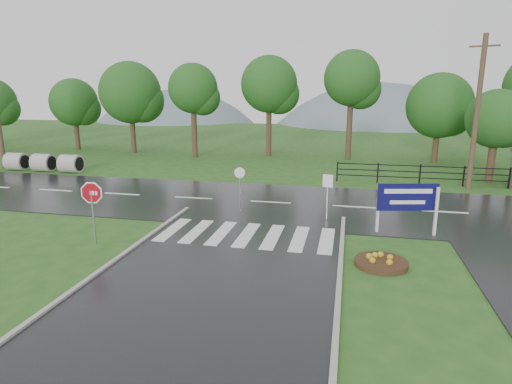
# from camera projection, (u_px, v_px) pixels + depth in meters

# --- Properties ---
(ground) EXTENTS (120.00, 120.00, 0.00)m
(ground) POSITION_uv_depth(u_px,v_px,m) (203.00, 297.00, 11.47)
(ground) COLOR #28561C
(ground) RESTS_ON ground
(main_road) EXTENTS (90.00, 8.00, 0.04)m
(main_road) POSITION_uv_depth(u_px,v_px,m) (271.00, 203.00, 20.97)
(main_road) COLOR black
(main_road) RESTS_ON ground
(walkway) EXTENTS (2.20, 11.00, 0.04)m
(walkway) POSITION_uv_depth(u_px,v_px,m) (501.00, 266.00, 13.51)
(walkway) COLOR #242427
(walkway) RESTS_ON ground
(crosswalk) EXTENTS (6.50, 2.80, 0.02)m
(crosswalk) POSITION_uv_depth(u_px,v_px,m) (247.00, 235.00, 16.21)
(crosswalk) COLOR silver
(crosswalk) RESTS_ON ground
(fence_west) EXTENTS (9.58, 0.08, 1.20)m
(fence_west) POSITION_uv_depth(u_px,v_px,m) (420.00, 172.00, 24.89)
(fence_west) COLOR black
(fence_west) RESTS_ON ground
(hills) EXTENTS (102.00, 48.00, 48.00)m
(hills) POSITION_uv_depth(u_px,v_px,m) (345.00, 211.00, 76.12)
(hills) COLOR slate
(hills) RESTS_ON ground
(treeline) EXTENTS (83.20, 5.20, 10.00)m
(treeline) POSITION_uv_depth(u_px,v_px,m) (315.00, 160.00, 34.07)
(treeline) COLOR #1B4D18
(treeline) RESTS_ON ground
(culvert_pipes) EXTENTS (5.50, 1.20, 1.20)m
(culvert_pipes) POSITION_uv_depth(u_px,v_px,m) (43.00, 163.00, 29.04)
(culvert_pipes) COLOR #9E9B93
(culvert_pipes) RESTS_ON ground
(stop_sign) EXTENTS (1.07, 0.16, 2.42)m
(stop_sign) POSITION_uv_depth(u_px,v_px,m) (92.00, 198.00, 15.09)
(stop_sign) COLOR #939399
(stop_sign) RESTS_ON ground
(estate_billboard) EXTENTS (2.24, 0.56, 2.00)m
(estate_billboard) POSITION_uv_depth(u_px,v_px,m) (408.00, 200.00, 16.10)
(estate_billboard) COLOR silver
(estate_billboard) RESTS_ON ground
(flower_bed) EXTENTS (1.66, 1.66, 0.33)m
(flower_bed) POSITION_uv_depth(u_px,v_px,m) (381.00, 262.00, 13.49)
(flower_bed) COLOR #332111
(flower_bed) RESTS_ON ground
(reg_sign_small) EXTENTS (0.43, 0.12, 1.97)m
(reg_sign_small) POSITION_uv_depth(u_px,v_px,m) (328.00, 188.00, 17.93)
(reg_sign_small) COLOR #939399
(reg_sign_small) RESTS_ON ground
(reg_sign_round) EXTENTS (0.48, 0.10, 2.06)m
(reg_sign_round) POSITION_uv_depth(u_px,v_px,m) (240.00, 184.00, 19.15)
(reg_sign_round) COLOR #939399
(reg_sign_round) RESTS_ON ground
(utility_pole_east) EXTENTS (1.43, 0.52, 8.29)m
(utility_pole_east) POSITION_uv_depth(u_px,v_px,m) (477.00, 113.00, 23.08)
(utility_pole_east) COLOR #473523
(utility_pole_east) RESTS_ON ground
(entrance_tree_left) EXTENTS (3.40, 3.40, 5.49)m
(entrance_tree_left) POSITION_uv_depth(u_px,v_px,m) (496.00, 119.00, 24.75)
(entrance_tree_left) COLOR #3D2B1C
(entrance_tree_left) RESTS_ON ground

